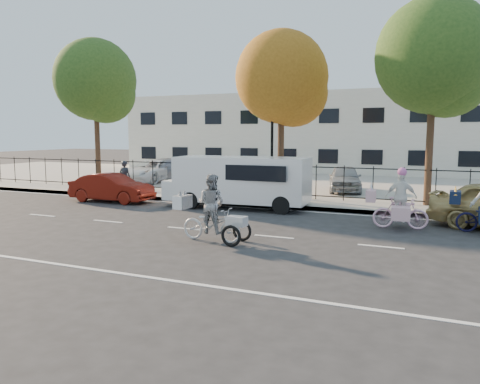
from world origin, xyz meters
The scene contains 20 objects.
ground centered at (0.00, 0.00, 0.00)m, with size 120.00×120.00×0.00m, color #333334.
road_markings centered at (0.00, 0.00, 0.01)m, with size 60.00×9.52×0.01m, color silver, non-canonical shape.
curb centered at (0.00, 5.05, 0.07)m, with size 60.00×0.10×0.15m, color #A8A399.
sidewalk centered at (0.00, 6.10, 0.07)m, with size 60.00×2.20×0.15m, color #A8A399.
parking_lot centered at (0.00, 15.00, 0.07)m, with size 60.00×15.60×0.15m, color #A8A399.
iron_fence centered at (0.00, 7.20, 0.90)m, with size 58.00×0.06×1.50m, color black, non-canonical shape.
building centered at (0.00, 25.00, 3.00)m, with size 34.00×10.00×6.00m, color silver.
lamppost centered at (0.50, 6.80, 3.11)m, with size 0.36×0.36×4.33m.
street_sign centered at (-1.85, 6.80, 1.42)m, with size 0.85×0.06×1.80m.
zebra_trike centered at (1.57, -1.19, 0.73)m, with size 2.19×0.84×1.88m.
unicorn_bike centered at (6.22, 2.68, 0.72)m, with size 1.94×1.36×1.94m.
white_van centered at (-0.05, 4.50, 1.14)m, with size 5.90×2.30×2.06m.
red_sedan centered at (-5.87, 3.82, 0.62)m, with size 1.32×3.78×1.25m, color #60130B.
pedestrian centered at (-6.35, 5.40, 0.93)m, with size 0.57×0.38×1.57m, color black.
lot_car_a centered at (-8.00, 11.26, 0.82)m, with size 1.88×4.61×1.34m, color #95969C.
lot_car_b centered at (-8.27, 10.56, 0.79)m, with size 2.14×4.64×1.29m, color white.
lot_car_d centered at (3.00, 10.54, 0.79)m, with size 1.51×3.75×1.28m, color #93979A.
tree_west centered at (-10.03, 8.12, 5.68)m, with size 4.42×4.42×8.11m.
tree_mid centered at (0.88, 7.36, 5.24)m, with size 4.08×4.08×7.49m.
tree_east centered at (7.04, 7.36, 5.75)m, with size 4.48×4.48×8.21m.
Camera 1 is at (7.39, -12.62, 2.99)m, focal length 35.00 mm.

